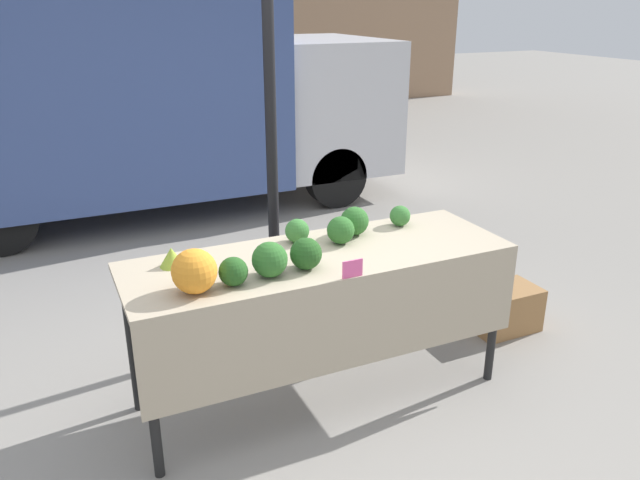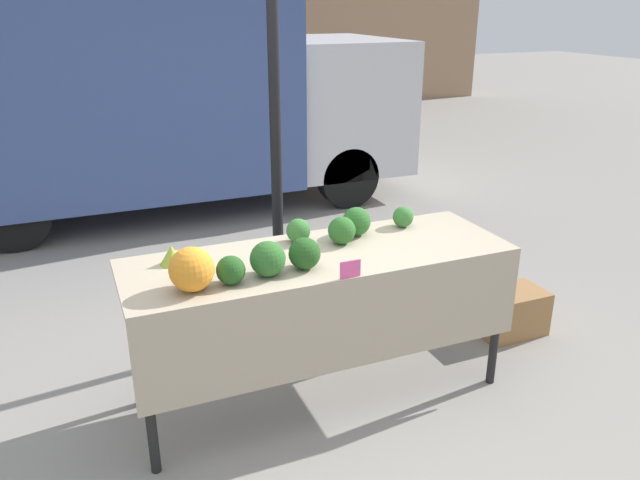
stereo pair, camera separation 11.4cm
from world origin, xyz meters
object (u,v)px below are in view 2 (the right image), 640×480
object	(u,v)px
parked_truck	(157,94)
orange_cauliflower	(192,269)
price_sign	(350,269)
produce_crate	(510,312)

from	to	relation	value
parked_truck	orange_cauliflower	xyz separation A→B (m)	(-0.52, -4.18, -0.24)
orange_cauliflower	price_sign	distance (m)	0.76
parked_truck	produce_crate	size ratio (longest dim) A/B	11.01
parked_truck	produce_crate	distance (m)	4.32
orange_cauliflower	produce_crate	bearing A→B (deg)	8.89
orange_cauliflower	price_sign	xyz separation A→B (m)	(0.74, -0.16, -0.06)
price_sign	produce_crate	xyz separation A→B (m)	(1.46, 0.50, -0.77)
parked_truck	produce_crate	bearing A→B (deg)	-66.25
price_sign	parked_truck	bearing A→B (deg)	92.95
produce_crate	orange_cauliflower	bearing A→B (deg)	-171.11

